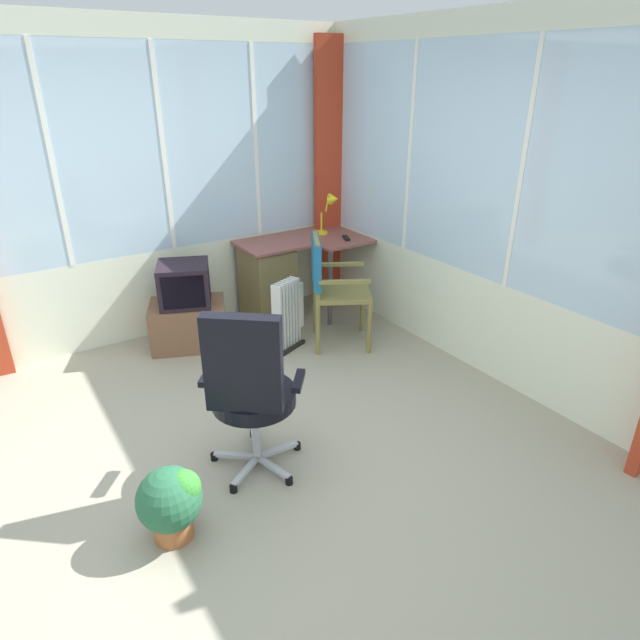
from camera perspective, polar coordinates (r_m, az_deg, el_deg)
The scene contains 12 objects.
ground at distance 3.47m, azimuth -7.47°, elevation -16.43°, with size 5.33×5.52×0.06m, color gray.
north_window_panel at distance 4.89m, azimuth -20.73°, elevation 12.39°, with size 4.33×0.07×2.64m.
east_window_panel at distance 4.14m, azimuth 20.10°, elevation 10.42°, with size 0.07×4.52×2.64m.
curtain_corner at distance 5.61m, azimuth 1.11°, elevation 14.84°, with size 0.33×0.07×2.54m, color #B23820.
desk at distance 5.26m, azimuth -5.16°, elevation 4.29°, with size 1.18×0.75×0.77m.
desk_lamp at distance 5.38m, azimuth 1.15°, elevation 11.80°, with size 0.24×0.21×0.40m.
tv_remote at distance 5.26m, azimuth 2.78°, elevation 8.62°, with size 0.04×0.15×0.02m, color black.
wooden_armchair at distance 4.66m, azimuth 0.75°, elevation 4.50°, with size 0.66×0.65×0.98m.
office_chair at distance 3.12m, azimuth -7.44°, elevation -6.87°, with size 0.61×0.60×1.10m.
tv_on_stand at distance 4.87m, azimuth -13.78°, elevation 0.98°, with size 0.76×0.65×0.76m.
space_heater at distance 4.72m, azimuth -3.35°, elevation 0.67°, with size 0.37×0.27×0.62m.
potted_plant at distance 3.03m, azimuth -15.36°, elevation -17.84°, with size 0.34×0.34×0.42m.
Camera 1 is at (-1.06, -2.39, 2.25)m, focal length 30.44 mm.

